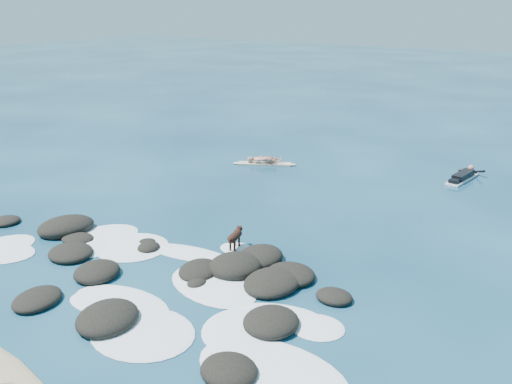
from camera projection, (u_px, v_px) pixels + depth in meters
The scene contains 6 objects.
ground at pixel (171, 251), 17.69m from camera, with size 160.00×160.00×0.00m, color #0A2642.
reef_rocks at pixel (162, 270), 16.15m from camera, with size 13.55×6.92×0.67m.
breaking_foam at pixel (142, 284), 15.63m from camera, with size 14.04×6.71×0.12m.
standing_surfer_rig at pixel (265, 151), 26.67m from camera, with size 2.78×1.66×1.71m.
paddling_surfer_rig at pixel (463, 176), 24.60m from camera, with size 1.21×2.72×0.47m.
dog at pixel (235, 236), 17.66m from camera, with size 0.44×1.07×0.69m.
Camera 1 is at (11.19, -11.97, 7.41)m, focal length 40.00 mm.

